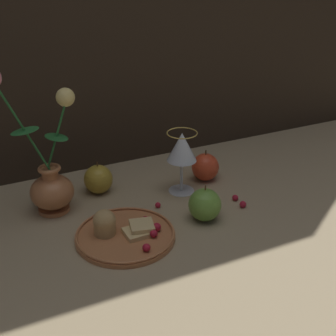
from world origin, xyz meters
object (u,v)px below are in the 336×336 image
object	(u,v)px
plate_with_pastries	(123,232)
apple_near_glass	(205,205)
wine_glass	(182,149)
vase	(49,178)
apple_beside_vase	(98,179)
apple_at_table_edge	(205,167)

from	to	relation	value
plate_with_pastries	apple_near_glass	distance (m)	0.20
wine_glass	apple_near_glass	size ratio (longest dim) A/B	1.84
plate_with_pastries	wine_glass	world-z (taller)	wine_glass
vase	apple_beside_vase	distance (m)	0.15
plate_with_pastries	apple_near_glass	xyz separation A→B (m)	(0.20, -0.01, 0.02)
plate_with_pastries	apple_beside_vase	world-z (taller)	apple_beside_vase
wine_glass	apple_near_glass	bearing A→B (deg)	-95.33
apple_near_glass	apple_at_table_edge	xyz separation A→B (m)	(0.10, 0.18, -0.00)
plate_with_pastries	apple_beside_vase	size ratio (longest dim) A/B	2.55
apple_beside_vase	apple_near_glass	world-z (taller)	apple_near_glass
plate_with_pastries	wine_glass	size ratio (longest dim) A/B	1.34
vase	apple_at_table_edge	size ratio (longest dim) A/B	4.16
apple_at_table_edge	apple_near_glass	bearing A→B (deg)	-120.00
plate_with_pastries	apple_near_glass	bearing A→B (deg)	-2.71
wine_glass	apple_near_glass	distance (m)	0.17
wine_glass	apple_beside_vase	xyz separation A→B (m)	(-0.20, 0.09, -0.08)
apple_beside_vase	apple_at_table_edge	bearing A→B (deg)	-11.23
vase	apple_at_table_edge	xyz separation A→B (m)	(0.42, -0.02, -0.05)
vase	apple_near_glass	world-z (taller)	vase
plate_with_pastries	apple_at_table_edge	bearing A→B (deg)	28.90
vase	apple_beside_vase	xyz separation A→B (m)	(0.13, 0.04, -0.05)
apple_near_glass	vase	bearing A→B (deg)	148.44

